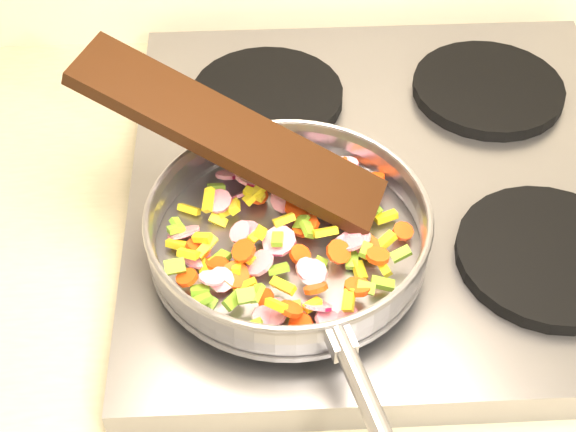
{
  "coord_description": "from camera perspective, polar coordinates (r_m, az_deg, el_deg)",
  "views": [
    {
      "loc": [
        -0.85,
        1.0,
        1.57
      ],
      "look_at": [
        -0.83,
        1.54,
        1.0
      ],
      "focal_mm": 50.0,
      "sensor_mm": 36.0,
      "label": 1
    }
  ],
  "objects": [
    {
      "name": "cooktop",
      "position": [
        0.94,
        7.37,
        2.19
      ],
      "size": [
        0.6,
        0.6,
        0.04
      ],
      "primitive_type": "cube",
      "color": "#939399",
      "rests_on": "counter_top"
    },
    {
      "name": "grate_br",
      "position": [
        1.06,
        14.03,
        8.78
      ],
      "size": [
        0.19,
        0.19,
        0.02
      ],
      "primitive_type": "cylinder",
      "color": "black",
      "rests_on": "cooktop"
    },
    {
      "name": "grate_bl",
      "position": [
        1.02,
        -1.48,
        8.56
      ],
      "size": [
        0.19,
        0.19,
        0.02
      ],
      "primitive_type": "cylinder",
      "color": "black",
      "rests_on": "cooktop"
    },
    {
      "name": "grate_fl",
      "position": [
        0.81,
        -0.84,
        -3.58
      ],
      "size": [
        0.19,
        0.19,
        0.02
      ],
      "primitive_type": "cylinder",
      "color": "black",
      "rests_on": "cooktop"
    },
    {
      "name": "wooden_spatula",
      "position": [
        0.82,
        -4.16,
        5.82
      ],
      "size": [
        0.33,
        0.19,
        0.13
      ],
      "primitive_type": "cube",
      "rotation": [
        0.0,
        -0.35,
        2.76
      ],
      "color": "black",
      "rests_on": "saute_pan"
    },
    {
      "name": "saute_pan",
      "position": [
        0.8,
        0.06,
        -0.95
      ],
      "size": [
        0.32,
        0.48,
        0.05
      ],
      "rotation": [
        0.0,
        0.0,
        0.26
      ],
      "color": "#9E9EA5",
      "rests_on": "grate_fl"
    },
    {
      "name": "vegetable_heap",
      "position": [
        0.81,
        -0.18,
        -1.31
      ],
      "size": [
        0.26,
        0.26,
        0.05
      ],
      "color": "yellow",
      "rests_on": "saute_pan"
    },
    {
      "name": "grate_fr",
      "position": [
        0.87,
        18.03,
        -2.7
      ],
      "size": [
        0.19,
        0.19,
        0.02
      ],
      "primitive_type": "cylinder",
      "color": "black",
      "rests_on": "cooktop"
    }
  ]
}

